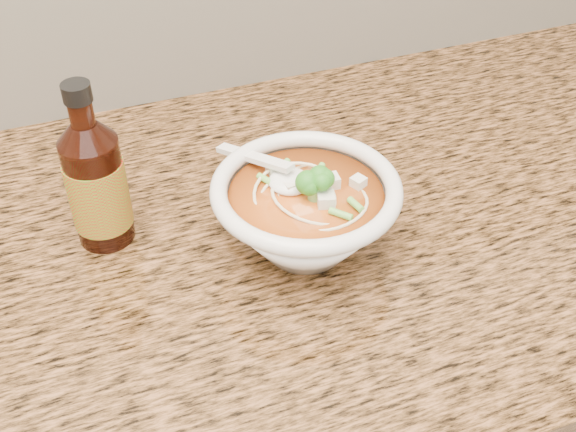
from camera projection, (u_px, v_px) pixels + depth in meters
name	position (u px, v px, depth m)	size (l,w,h in m)	color
soup_bowl	(306.00, 215.00, 0.76)	(0.20, 0.21, 0.11)	white
hot_sauce_bottle	(97.00, 184.00, 0.76)	(0.08, 0.08, 0.19)	#330F06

